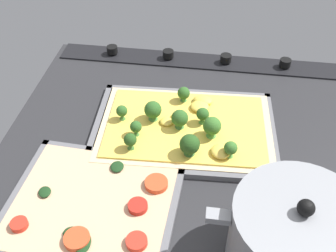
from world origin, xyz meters
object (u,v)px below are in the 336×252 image
at_px(baking_tray_back, 93,205).
at_px(cooking_pot, 294,239).
at_px(baking_tray_front, 184,130).
at_px(broccoli_pizza, 184,126).
at_px(veggie_pizza_back, 94,205).

xyz_separation_m(baking_tray_back, cooking_pot, (-0.32, 0.06, 0.06)).
height_order(baking_tray_front, cooking_pot, cooking_pot).
bearing_deg(baking_tray_back, baking_tray_front, -122.57).
height_order(broccoli_pizza, veggie_pizza_back, broccoli_pizza).
bearing_deg(broccoli_pizza, cooking_pot, 125.08).
bearing_deg(baking_tray_front, veggie_pizza_back, 58.66).
bearing_deg(baking_tray_back, broccoli_pizza, -123.12).
xyz_separation_m(baking_tray_front, broccoli_pizza, (0.00, 0.00, 0.02)).
height_order(baking_tray_back, cooking_pot, cooking_pot).
distance_m(baking_tray_back, veggie_pizza_back, 0.01).
bearing_deg(baking_tray_front, baking_tray_back, 57.43).
distance_m(baking_tray_front, cooking_pot, 0.34).
height_order(baking_tray_back, veggie_pizza_back, veggie_pizza_back).
bearing_deg(veggie_pizza_back, baking_tray_back, -37.69).
bearing_deg(cooking_pot, veggie_pizza_back, -10.01).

